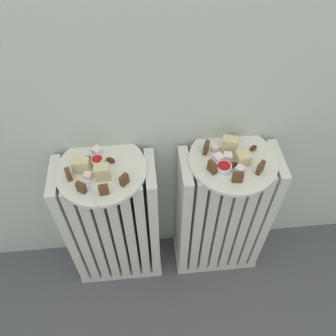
# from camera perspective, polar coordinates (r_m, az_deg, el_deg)

# --- Properties ---
(ground_plane) EXTENTS (6.00, 6.00, 0.00)m
(ground_plane) POSITION_cam_1_polar(r_m,az_deg,el_deg) (1.43, 1.18, -24.32)
(ground_plane) COLOR #4C4C51
(radiator_left) EXTENTS (0.32, 0.16, 0.60)m
(radiator_left) POSITION_cam_1_polar(r_m,az_deg,el_deg) (1.28, -8.76, -9.13)
(radiator_left) COLOR silver
(radiator_left) RESTS_ON ground_plane
(radiator_right) EXTENTS (0.32, 0.16, 0.60)m
(radiator_right) POSITION_cam_1_polar(r_m,az_deg,el_deg) (1.30, 8.60, -7.72)
(radiator_right) COLOR silver
(radiator_right) RESTS_ON ground_plane
(plate_left) EXTENTS (0.26, 0.26, 0.01)m
(plate_left) POSITION_cam_1_polar(r_m,az_deg,el_deg) (1.03, -10.76, -0.29)
(plate_left) COLOR silver
(plate_left) RESTS_ON radiator_left
(plate_right) EXTENTS (0.26, 0.26, 0.01)m
(plate_right) POSITION_cam_1_polar(r_m,az_deg,el_deg) (1.06, 10.52, 1.26)
(plate_right) COLOR silver
(plate_right) RESTS_ON radiator_right
(dark_cake_slice_left_0) EXTENTS (0.02, 0.03, 0.03)m
(dark_cake_slice_left_0) POSITION_cam_1_polar(r_m,az_deg,el_deg) (1.01, -15.84, -1.00)
(dark_cake_slice_left_0) COLOR #56351E
(dark_cake_slice_left_0) RESTS_ON plate_left
(dark_cake_slice_left_1) EXTENTS (0.03, 0.03, 0.03)m
(dark_cake_slice_left_1) POSITION_cam_1_polar(r_m,az_deg,el_deg) (0.97, -13.91, -3.09)
(dark_cake_slice_left_1) COLOR #56351E
(dark_cake_slice_left_1) RESTS_ON plate_left
(dark_cake_slice_left_2) EXTENTS (0.03, 0.02, 0.03)m
(dark_cake_slice_left_2) POSITION_cam_1_polar(r_m,az_deg,el_deg) (0.96, -10.38, -3.49)
(dark_cake_slice_left_2) COLOR #56351E
(dark_cake_slice_left_2) RESTS_ON plate_left
(dark_cake_slice_left_3) EXTENTS (0.03, 0.03, 0.03)m
(dark_cake_slice_left_3) POSITION_cam_1_polar(r_m,az_deg,el_deg) (0.97, -7.12, -1.91)
(dark_cake_slice_left_3) COLOR #56351E
(dark_cake_slice_left_3) RESTS_ON plate_left
(marble_cake_slice_left_0) EXTENTS (0.05, 0.03, 0.04)m
(marble_cake_slice_left_0) POSITION_cam_1_polar(r_m,az_deg,el_deg) (1.02, -13.91, 0.41)
(marble_cake_slice_left_0) COLOR beige
(marble_cake_slice_left_0) RESTS_ON plate_left
(marble_cake_slice_left_1) EXTENTS (0.04, 0.03, 0.05)m
(marble_cake_slice_left_1) POSITION_cam_1_polar(r_m,az_deg,el_deg) (0.99, -10.58, -0.69)
(marble_cake_slice_left_1) COLOR beige
(marble_cake_slice_left_1) RESTS_ON plate_left
(turkish_delight_left_0) EXTENTS (0.03, 0.03, 0.02)m
(turkish_delight_left_0) POSITION_cam_1_polar(r_m,az_deg,el_deg) (1.00, -12.85, -1.27)
(turkish_delight_left_0) COLOR white
(turkish_delight_left_0) RESTS_ON plate_left
(turkish_delight_left_1) EXTENTS (0.03, 0.03, 0.02)m
(turkish_delight_left_1) POSITION_cam_1_polar(r_m,az_deg,el_deg) (1.06, -11.43, 2.68)
(turkish_delight_left_1) COLOR white
(turkish_delight_left_1) RESTS_ON plate_left
(medjool_date_left_0) EXTENTS (0.03, 0.03, 0.02)m
(medjool_date_left_0) POSITION_cam_1_polar(r_m,az_deg,el_deg) (1.03, -9.31, 1.26)
(medjool_date_left_0) COLOR #3D1E0F
(medjool_date_left_0) RESTS_ON plate_left
(medjool_date_left_1) EXTENTS (0.03, 0.02, 0.02)m
(medjool_date_left_1) POSITION_cam_1_polar(r_m,az_deg,el_deg) (1.05, -12.81, 1.54)
(medjool_date_left_1) COLOR #3D1E0F
(medjool_date_left_1) RESTS_ON plate_left
(jam_bowl_left) EXTENTS (0.04, 0.04, 0.03)m
(jam_bowl_left) POSITION_cam_1_polar(r_m,az_deg,el_deg) (1.03, -11.34, 1.07)
(jam_bowl_left) COLOR white
(jam_bowl_left) RESTS_ON plate_left
(dark_cake_slice_right_0) EXTENTS (0.02, 0.03, 0.04)m
(dark_cake_slice_right_0) POSITION_cam_1_polar(r_m,az_deg,el_deg) (1.04, 6.21, 3.29)
(dark_cake_slice_right_0) COLOR #56351E
(dark_cake_slice_right_0) RESTS_ON plate_right
(dark_cake_slice_right_1) EXTENTS (0.03, 0.03, 0.04)m
(dark_cake_slice_right_1) POSITION_cam_1_polar(r_m,az_deg,el_deg) (0.99, 7.17, 0.11)
(dark_cake_slice_right_1) COLOR #56351E
(dark_cake_slice_right_1) RESTS_ON plate_right
(dark_cake_slice_right_2) EXTENTS (0.03, 0.02, 0.04)m
(dark_cake_slice_right_2) POSITION_cam_1_polar(r_m,az_deg,el_deg) (0.98, 11.25, -1.46)
(dark_cake_slice_right_2) COLOR #56351E
(dark_cake_slice_right_2) RESTS_ON plate_right
(dark_cake_slice_right_3) EXTENTS (0.03, 0.03, 0.04)m
(dark_cake_slice_right_3) POSITION_cam_1_polar(r_m,az_deg,el_deg) (1.02, 14.79, 0.05)
(dark_cake_slice_right_3) COLOR #56351E
(dark_cake_slice_right_3) RESTS_ON plate_right
(marble_cake_slice_right_0) EXTENTS (0.04, 0.04, 0.04)m
(marble_cake_slice_right_0) POSITION_cam_1_polar(r_m,az_deg,el_deg) (1.03, 12.01, 1.57)
(marble_cake_slice_right_0) COLOR beige
(marble_cake_slice_right_0) RESTS_ON plate_right
(marble_cake_slice_right_1) EXTENTS (0.05, 0.04, 0.05)m
(marble_cake_slice_right_1) POSITION_cam_1_polar(r_m,az_deg,el_deg) (1.05, 9.94, 3.76)
(marble_cake_slice_right_1) COLOR beige
(marble_cake_slice_right_1) RESTS_ON plate_right
(turkish_delight_right_0) EXTENTS (0.03, 0.03, 0.02)m
(turkish_delight_right_0) POSITION_cam_1_polar(r_m,az_deg,el_deg) (1.04, 9.62, 1.78)
(turkish_delight_right_0) COLOR white
(turkish_delight_right_0) RESTS_ON plate_right
(turkish_delight_right_1) EXTENTS (0.03, 0.03, 0.03)m
(turkish_delight_right_1) POSITION_cam_1_polar(r_m,az_deg,el_deg) (1.03, 8.15, 1.53)
(turkish_delight_right_1) COLOR white
(turkish_delight_right_1) RESTS_ON plate_right
(turkish_delight_right_2) EXTENTS (0.03, 0.03, 0.02)m
(turkish_delight_right_2) POSITION_cam_1_polar(r_m,az_deg,el_deg) (1.06, 7.63, 3.09)
(turkish_delight_right_2) COLOR white
(turkish_delight_right_2) RESTS_ON plate_right
(turkish_delight_right_3) EXTENTS (0.03, 0.03, 0.02)m
(turkish_delight_right_3) POSITION_cam_1_polar(r_m,az_deg,el_deg) (1.01, 11.60, -0.31)
(turkish_delight_right_3) COLOR white
(turkish_delight_right_3) RESTS_ON plate_right
(medjool_date_right_0) EXTENTS (0.03, 0.02, 0.02)m
(medjool_date_right_0) POSITION_cam_1_polar(r_m,az_deg,el_deg) (1.08, 13.67, 3.16)
(medjool_date_right_0) COLOR #3D1E0F
(medjool_date_right_0) RESTS_ON plate_right
(medjool_date_right_1) EXTENTS (0.03, 0.02, 0.02)m
(medjool_date_right_1) POSITION_cam_1_polar(r_m,az_deg,el_deg) (1.02, 10.44, 0.52)
(medjool_date_right_1) COLOR #3D1E0F
(medjool_date_right_1) RESTS_ON plate_right
(medjool_date_right_2) EXTENTS (0.03, 0.02, 0.02)m
(medjool_date_right_2) POSITION_cam_1_polar(r_m,az_deg,el_deg) (1.10, 10.71, 4.78)
(medjool_date_right_2) COLOR #3D1E0F
(medjool_date_right_2) RESTS_ON plate_right
(jam_bowl_right) EXTENTS (0.05, 0.05, 0.02)m
(jam_bowl_right) POSITION_cam_1_polar(r_m,az_deg,el_deg) (1.01, 9.03, 0.09)
(jam_bowl_right) COLOR white
(jam_bowl_right) RESTS_ON plate_right
(fork) EXTENTS (0.05, 0.11, 0.00)m
(fork) POSITION_cam_1_polar(r_m,az_deg,el_deg) (0.98, -12.43, -3.47)
(fork) COLOR silver
(fork) RESTS_ON plate_left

